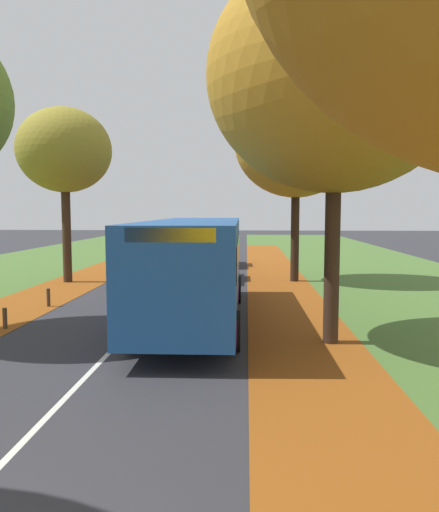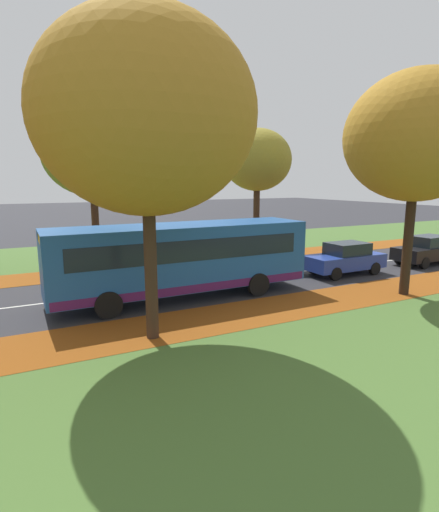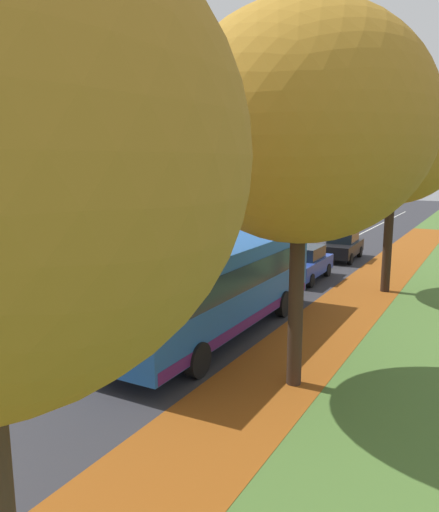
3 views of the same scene
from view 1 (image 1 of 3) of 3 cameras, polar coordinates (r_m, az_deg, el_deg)
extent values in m
cube|color=#8C4714|center=(18.77, -21.44, -5.15)|extent=(2.80, 60.00, 0.00)
cube|color=#476B2D|center=(23.79, 17.82, -2.92)|extent=(12.00, 90.00, 0.01)
cube|color=#8C4714|center=(17.15, 7.93, -5.78)|extent=(2.80, 60.00, 0.00)
cube|color=silver|center=(23.23, -4.73, -2.88)|extent=(0.12, 80.00, 0.01)
cylinder|color=#382619|center=(23.71, -17.07, 2.40)|extent=(0.40, 0.40, 4.40)
ellipsoid|color=olive|center=(23.84, -17.31, 11.49)|extent=(4.19, 4.19, 3.77)
cylinder|color=#382619|center=(12.47, 12.73, -0.41)|extent=(0.37, 0.37, 4.14)
ellipsoid|color=#AD7A23|center=(12.81, 13.15, 19.46)|extent=(6.14, 6.14, 5.53)
cylinder|color=black|center=(23.22, 8.62, 2.37)|extent=(0.39, 0.39, 4.28)
ellipsoid|color=#AD7A23|center=(23.40, 8.76, 12.82)|extent=(5.63, 5.63, 5.06)
cylinder|color=#4C3823|center=(15.10, -23.32, -6.57)|extent=(0.12, 0.12, 0.59)
cylinder|color=#4C3823|center=(18.00, -18.97, -4.51)|extent=(0.12, 0.12, 0.63)
cube|color=#1E5199|center=(14.76, -2.74, -0.77)|extent=(2.59, 10.42, 2.50)
cube|color=#19232D|center=(9.65, -5.58, -1.87)|extent=(2.30, 0.12, 1.30)
cube|color=#19232D|center=(14.73, -2.74, 0.78)|extent=(2.62, 9.17, 0.80)
cube|color=#4C1951|center=(14.91, -2.72, -4.86)|extent=(2.61, 10.21, 0.32)
cube|color=yellow|center=(9.57, -5.64, 2.40)|extent=(1.75, 0.10, 0.28)
cylinder|color=black|center=(11.73, 1.65, -8.53)|extent=(0.31, 0.96, 0.96)
cylinder|color=black|center=(12.01, -9.88, -8.28)|extent=(0.31, 0.96, 0.96)
cylinder|color=black|center=(17.70, 1.98, -3.85)|extent=(0.31, 0.96, 0.96)
cylinder|color=black|center=(17.88, -5.67, -3.78)|extent=(0.31, 0.96, 0.96)
cube|color=#233D9E|center=(23.69, -0.99, -1.08)|extent=(1.73, 4.21, 0.70)
cube|color=#19232D|center=(23.78, -0.97, 0.51)|extent=(1.46, 2.03, 0.60)
cylinder|color=black|center=(22.41, 0.80, -2.35)|extent=(0.23, 0.64, 0.64)
cylinder|color=black|center=(22.51, -3.18, -2.32)|extent=(0.23, 0.64, 0.64)
cylinder|color=black|center=(24.99, 0.99, -1.56)|extent=(0.23, 0.64, 0.64)
cylinder|color=black|center=(25.08, -2.58, -1.54)|extent=(0.23, 0.64, 0.64)
cube|color=black|center=(29.71, 0.18, 0.20)|extent=(1.86, 4.26, 0.70)
cube|color=#19232D|center=(29.81, 0.18, 1.47)|extent=(1.52, 2.07, 0.60)
cylinder|color=black|center=(28.45, 1.72, -0.74)|extent=(0.24, 0.65, 0.64)
cylinder|color=black|center=(28.47, -1.43, -0.73)|extent=(0.24, 0.65, 0.64)
cylinder|color=black|center=(31.04, 1.65, -0.24)|extent=(0.24, 0.65, 0.64)
cylinder|color=black|center=(31.06, -1.24, -0.23)|extent=(0.24, 0.65, 0.64)
camera|label=2|loc=(16.01, 59.64, 7.61)|focal=28.00mm
camera|label=3|loc=(6.72, 87.30, 20.28)|focal=35.00mm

